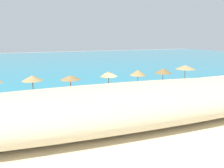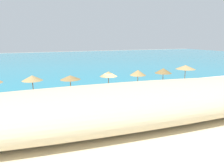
# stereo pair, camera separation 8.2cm
# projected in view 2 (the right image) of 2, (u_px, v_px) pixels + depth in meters

# --- Properties ---
(ground_plane) EXTENTS (160.00, 160.00, 0.00)m
(ground_plane) POSITION_uv_depth(u_px,v_px,m) (118.00, 97.00, 22.75)
(ground_plane) COLOR beige
(sea_water) EXTENTS (160.00, 73.81, 0.01)m
(sea_water) POSITION_uv_depth(u_px,v_px,m) (61.00, 60.00, 60.72)
(sea_water) COLOR teal
(sea_water) RESTS_ON ground_plane
(dune_ridge) EXTENTS (46.70, 9.14, 3.15)m
(dune_ridge) POSITION_uv_depth(u_px,v_px,m) (123.00, 106.00, 14.78)
(dune_ridge) COLOR beige
(dune_ridge) RESTS_ON ground_plane
(beach_umbrella_1) EXTENTS (1.96, 1.96, 2.81)m
(beach_umbrella_1) POSITION_uv_depth(u_px,v_px,m) (32.00, 78.00, 19.84)
(beach_umbrella_1) COLOR brown
(beach_umbrella_1) RESTS_ON ground_plane
(beach_umbrella_2) EXTENTS (2.13, 2.13, 2.49)m
(beach_umbrella_2) POSITION_uv_depth(u_px,v_px,m) (70.00, 78.00, 21.65)
(beach_umbrella_2) COLOR brown
(beach_umbrella_2) RESTS_ON ground_plane
(beach_umbrella_3) EXTENTS (1.94, 1.94, 2.70)m
(beach_umbrella_3) POSITION_uv_depth(u_px,v_px,m) (108.00, 74.00, 22.86)
(beach_umbrella_3) COLOR brown
(beach_umbrella_3) RESTS_ON ground_plane
(beach_umbrella_4) EXTENTS (1.90, 1.90, 2.69)m
(beach_umbrella_4) POSITION_uv_depth(u_px,v_px,m) (138.00, 73.00, 24.05)
(beach_umbrella_4) COLOR brown
(beach_umbrella_4) RESTS_ON ground_plane
(beach_umbrella_5) EXTENTS (2.09, 2.09, 2.67)m
(beach_umbrella_5) POSITION_uv_depth(u_px,v_px,m) (163.00, 71.00, 25.51)
(beach_umbrella_5) COLOR brown
(beach_umbrella_5) RESTS_ON ground_plane
(beach_umbrella_6) EXTENTS (2.53, 2.53, 2.86)m
(beach_umbrella_6) POSITION_uv_depth(u_px,v_px,m) (186.00, 67.00, 26.93)
(beach_umbrella_6) COLOR brown
(beach_umbrella_6) RESTS_ON ground_plane
(lounge_chair_1) EXTENTS (1.64, 1.21, 0.94)m
(lounge_chair_1) POSITION_uv_depth(u_px,v_px,m) (141.00, 92.00, 23.23)
(lounge_chair_1) COLOR white
(lounge_chair_1) RESTS_ON ground_plane
(beach_ball) EXTENTS (0.32, 0.32, 0.32)m
(beach_ball) POSITION_uv_depth(u_px,v_px,m) (81.00, 104.00, 19.52)
(beach_ball) COLOR blue
(beach_ball) RESTS_ON ground_plane
(cooler_box) EXTENTS (0.43, 0.49, 0.40)m
(cooler_box) POSITION_uv_depth(u_px,v_px,m) (72.00, 109.00, 18.03)
(cooler_box) COLOR red
(cooler_box) RESTS_ON ground_plane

